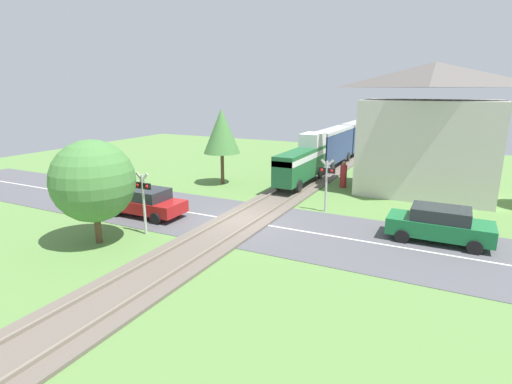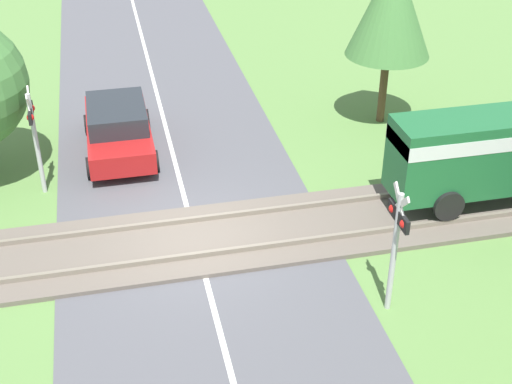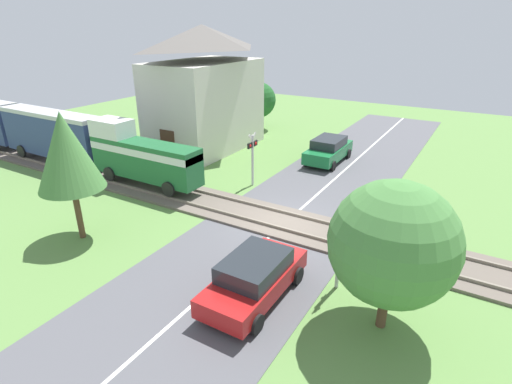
{
  "view_description": "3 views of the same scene",
  "coord_description": "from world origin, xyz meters",
  "views": [
    {
      "loc": [
        9.11,
        -16.61,
        6.45
      ],
      "look_at": [
        0.0,
        1.44,
        1.2
      ],
      "focal_mm": 28.0,
      "sensor_mm": 36.0,
      "label": 1
    },
    {
      "loc": [
        13.57,
        -1.63,
        9.76
      ],
      "look_at": [
        0.0,
        1.44,
        1.2
      ],
      "focal_mm": 50.0,
      "sensor_mm": 36.0,
      "label": 2
    },
    {
      "loc": [
        -13.91,
        -6.78,
        8.11
      ],
      "look_at": [
        0.0,
        1.44,
        1.2
      ],
      "focal_mm": 28.0,
      "sensor_mm": 36.0,
      "label": 3
    }
  ],
  "objects": [
    {
      "name": "road_surface",
      "position": [
        0.0,
        0.0,
        0.01
      ],
      "size": [
        48.0,
        6.4,
        0.02
      ],
      "color": "#515156",
      "rests_on": "ground_plane"
    },
    {
      "name": "tree_beyond_track",
      "position": [
        -4.22,
        -5.25,
        2.72
      ],
      "size": [
        3.46,
        3.46,
        4.46
      ],
      "color": "brown",
      "rests_on": "ground_plane"
    },
    {
      "name": "track_bed",
      "position": [
        0.0,
        0.0,
        0.07
      ],
      "size": [
        2.8,
        48.0,
        0.24
      ],
      "color": "#665B51",
      "rests_on": "ground_plane"
    },
    {
      "name": "station_building",
      "position": [
        7.51,
        9.83,
        3.88
      ],
      "size": [
        8.41,
        5.01,
        7.97
      ],
      "color": "beige",
      "rests_on": "ground_plane"
    },
    {
      "name": "train",
      "position": [
        0.0,
        16.5,
        1.89
      ],
      "size": [
        1.58,
        23.03,
        3.18
      ],
      "color": "#1E6033",
      "rests_on": "track_bed"
    },
    {
      "name": "crossing_signal_west_approach",
      "position": [
        -3.15,
        -3.51,
        1.86
      ],
      "size": [
        0.9,
        0.18,
        2.88
      ],
      "color": "#B7B7B7",
      "rests_on": "ground_plane"
    },
    {
      "name": "car_near_crossing",
      "position": [
        -4.96,
        -1.44,
        0.77
      ],
      "size": [
        4.16,
        1.92,
        1.46
      ],
      "color": "#A81919",
      "rests_on": "ground_plane"
    },
    {
      "name": "car_far_side",
      "position": [
        8.84,
        1.44,
        0.81
      ],
      "size": [
        4.24,
        1.91,
        1.55
      ],
      "color": "#197038",
      "rests_on": "ground_plane"
    },
    {
      "name": "crossing_signal_east_approach",
      "position": [
        3.15,
        3.51,
        1.86
      ],
      "size": [
        0.9,
        0.18,
        2.88
      ],
      "color": "#B7B7B7",
      "rests_on": "ground_plane"
    },
    {
      "name": "ground_plane",
      "position": [
        0.0,
        0.0,
        0.0
      ],
      "size": [
        60.0,
        60.0,
        0.0
      ],
      "primitive_type": "plane",
      "color": "#5B8442"
    },
    {
      "name": "pedestrian_by_station",
      "position": [
        2.56,
        9.39,
        0.82
      ],
      "size": [
        0.44,
        0.44,
        1.79
      ],
      "color": "#B2282D",
      "rests_on": "ground_plane"
    },
    {
      "name": "tree_roadside_hedge",
      "position": [
        -5.21,
        6.6,
        3.65
      ],
      "size": [
        2.49,
        2.49,
        5.16
      ],
      "color": "brown",
      "rests_on": "ground_plane"
    }
  ]
}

